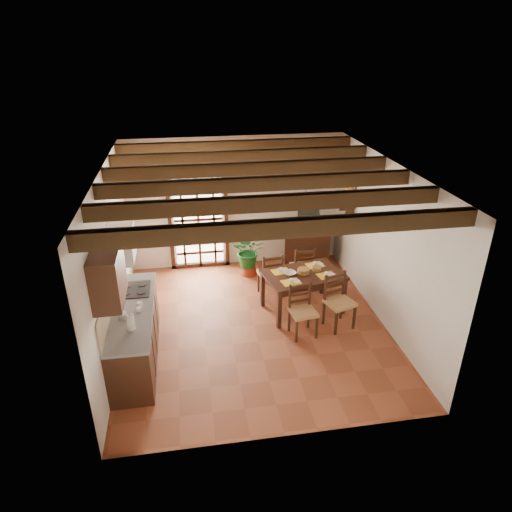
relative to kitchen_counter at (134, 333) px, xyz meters
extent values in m
plane|color=brown|center=(1.96, 0.60, -0.47)|extent=(5.00, 5.00, 0.00)
cube|color=silver|center=(1.96, 3.10, 0.93)|extent=(4.50, 0.02, 2.80)
cube|color=silver|center=(1.96, -1.90, 0.93)|extent=(4.50, 0.02, 2.80)
cube|color=silver|center=(-0.29, 0.60, 0.93)|extent=(0.02, 5.00, 2.80)
cube|color=silver|center=(4.21, 0.60, 0.93)|extent=(0.02, 5.00, 2.80)
cube|color=white|center=(1.96, 0.60, 2.33)|extent=(4.50, 5.00, 0.02)
cube|color=#301E0E|center=(1.96, -1.50, 2.22)|extent=(4.50, 0.14, 0.20)
cube|color=#301E0E|center=(1.96, -0.66, 2.22)|extent=(4.50, 0.14, 0.20)
cube|color=#301E0E|center=(1.96, 0.18, 2.22)|extent=(4.50, 0.14, 0.20)
cube|color=#301E0E|center=(1.96, 1.02, 2.22)|extent=(4.50, 0.14, 0.20)
cube|color=#301E0E|center=(1.96, 1.86, 2.22)|extent=(4.50, 0.14, 0.20)
cube|color=#301E0E|center=(1.96, 2.70, 2.22)|extent=(4.50, 0.14, 0.20)
cube|color=white|center=(1.16, 3.09, 0.63)|extent=(1.01, 0.02, 2.11)
cube|color=#341B10|center=(1.16, 3.04, 1.77)|extent=(1.26, 0.10, 0.08)
cube|color=#341B10|center=(0.57, 3.04, 0.63)|extent=(0.08, 0.10, 2.28)
cube|color=#341B10|center=(1.75, 3.04, 0.63)|extent=(0.08, 0.10, 2.28)
cube|color=#341B10|center=(1.16, 3.02, 0.63)|extent=(1.01, 0.03, 2.02)
cube|color=#341B10|center=(0.01, 0.00, -0.03)|extent=(0.60, 2.20, 0.88)
cube|color=slate|center=(0.01, 0.00, 0.43)|extent=(0.64, 2.25, 0.04)
cube|color=tan|center=(-0.28, 0.00, 0.66)|extent=(0.02, 2.20, 0.50)
cube|color=#341B10|center=(-0.12, -0.70, 1.38)|extent=(0.35, 0.80, 0.70)
cube|color=white|center=(-0.09, 0.55, 1.28)|extent=(0.38, 0.60, 0.50)
cube|color=silver|center=(-0.09, 0.55, 1.01)|extent=(0.32, 0.55, 0.04)
cube|color=black|center=(0.01, 0.55, 0.45)|extent=(0.50, 0.55, 0.02)
cylinder|color=white|center=(0.06, -0.55, 0.56)|extent=(0.11, 0.11, 0.24)
cylinder|color=silver|center=(-0.09, -0.25, 0.48)|extent=(0.14, 0.14, 0.10)
cube|color=#351A11|center=(2.91, 0.97, 0.25)|extent=(1.54, 1.15, 0.05)
cube|color=#351A11|center=(2.91, 0.97, 0.18)|extent=(1.38, 1.04, 0.10)
cube|color=#351A11|center=(3.45, 1.47, -0.12)|extent=(0.08, 0.08, 0.70)
cube|color=#351A11|center=(2.21, 1.22, -0.12)|extent=(0.08, 0.08, 0.70)
cube|color=#351A11|center=(3.61, 0.72, -0.12)|extent=(0.08, 0.08, 0.70)
cube|color=#351A11|center=(2.37, 0.46, -0.12)|extent=(0.08, 0.08, 0.70)
cube|color=tan|center=(2.72, 0.19, -0.03)|extent=(0.47, 0.45, 0.05)
cube|color=#341B10|center=(2.69, 0.36, 0.20)|extent=(0.42, 0.10, 0.46)
cube|color=#341B10|center=(2.72, 0.19, -0.25)|extent=(0.45, 0.43, 0.45)
cube|color=tan|center=(3.40, 0.33, 0.01)|extent=(0.56, 0.54, 0.05)
cube|color=#341B10|center=(3.34, 0.50, 0.25)|extent=(0.44, 0.18, 0.49)
cube|color=#341B10|center=(3.40, 0.33, -0.23)|extent=(0.53, 0.52, 0.48)
cube|color=tan|center=(2.42, 1.60, -0.02)|extent=(0.47, 0.45, 0.05)
cube|color=#341B10|center=(2.45, 1.44, 0.21)|extent=(0.42, 0.09, 0.46)
cube|color=#341B10|center=(2.42, 1.60, -0.25)|extent=(0.45, 0.43, 0.45)
cube|color=tan|center=(3.10, 1.75, -0.01)|extent=(0.44, 0.42, 0.05)
cube|color=#341B10|center=(3.10, 1.57, 0.23)|extent=(0.44, 0.04, 0.48)
cube|color=#341B10|center=(3.10, 1.75, -0.24)|extent=(0.42, 0.40, 0.47)
cube|color=yellow|center=(2.56, 0.75, 0.27)|extent=(0.32, 0.24, 0.01)
cube|color=yellow|center=(3.26, 0.75, 0.27)|extent=(0.32, 0.24, 0.01)
cube|color=yellow|center=(2.56, 1.19, 0.27)|extent=(0.32, 0.24, 0.01)
cube|color=yellow|center=(3.26, 1.19, 0.27)|extent=(0.32, 0.24, 0.01)
cylinder|color=olive|center=(2.91, 0.97, 0.32)|extent=(0.22, 0.22, 0.09)
imported|color=white|center=(2.66, 0.97, 0.31)|extent=(0.28, 0.28, 0.05)
cube|color=#341B10|center=(3.49, 2.83, -0.06)|extent=(1.03, 0.61, 0.82)
cube|color=black|center=(3.49, 2.83, 0.54)|extent=(0.54, 0.51, 0.39)
cube|color=black|center=(3.49, 2.62, 0.54)|extent=(0.37, 0.11, 0.30)
cube|color=white|center=(3.46, 3.08, 1.28)|extent=(0.25, 0.03, 0.32)
cone|color=maroon|center=(2.15, 2.50, -0.36)|extent=(0.36, 0.36, 0.22)
imported|color=#144C19|center=(2.15, 2.50, 0.10)|extent=(1.85, 1.65, 1.88)
cube|color=#341B10|center=(4.10, 2.20, 1.08)|extent=(0.20, 0.42, 0.03)
cube|color=#341B10|center=(4.10, 2.03, 0.99)|extent=(0.18, 0.03, 0.18)
cube|color=#341B10|center=(4.10, 2.37, 0.99)|extent=(0.18, 0.03, 0.18)
imported|color=#B2BFB2|center=(4.10, 2.20, 1.18)|extent=(0.15, 0.15, 0.15)
sphere|color=yellow|center=(4.10, 2.20, 1.39)|extent=(0.14, 0.14, 0.14)
cylinder|color=#144C19|center=(4.10, 2.20, 1.24)|extent=(0.01, 0.01, 0.28)
cube|color=brown|center=(4.18, 2.20, 1.58)|extent=(0.03, 0.32, 0.32)
cube|color=#C3B292|center=(4.17, 2.20, 1.58)|extent=(0.01, 0.26, 0.26)
cylinder|color=black|center=(2.91, 1.07, 1.98)|extent=(0.01, 0.01, 0.70)
cone|color=beige|center=(2.91, 1.07, 1.61)|extent=(0.36, 0.36, 0.14)
sphere|color=#FFD88C|center=(2.91, 1.07, 1.53)|extent=(0.09, 0.09, 0.09)
camera|label=1|loc=(0.91, -6.00, 4.11)|focal=32.00mm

